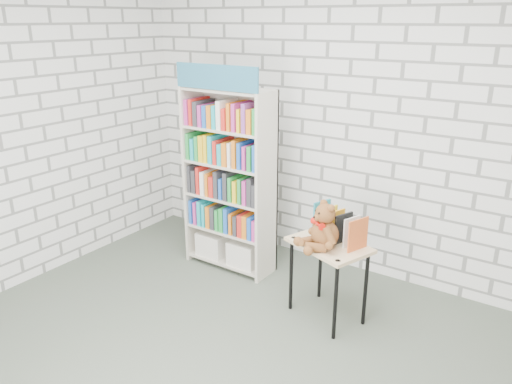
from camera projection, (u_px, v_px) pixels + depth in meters
The scene contains 6 objects.
ground at pixel (214, 373), 3.44m from camera, with size 4.50×4.50×0.00m, color #485144.
room_shell at pixel (205, 116), 2.86m from camera, with size 4.52×4.02×2.81m.
bookshelf at pixel (230, 179), 4.67m from camera, with size 0.87×0.34×1.95m.
display_table at pixel (329, 254), 3.92m from camera, with size 0.71×0.60×0.66m.
table_books at pixel (339, 226), 3.90m from camera, with size 0.46×0.32×0.25m.
teddy_bear at pixel (322, 230), 3.78m from camera, with size 0.36×0.35×0.37m.
Camera 1 is at (1.84, -2.18, 2.32)m, focal length 35.00 mm.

